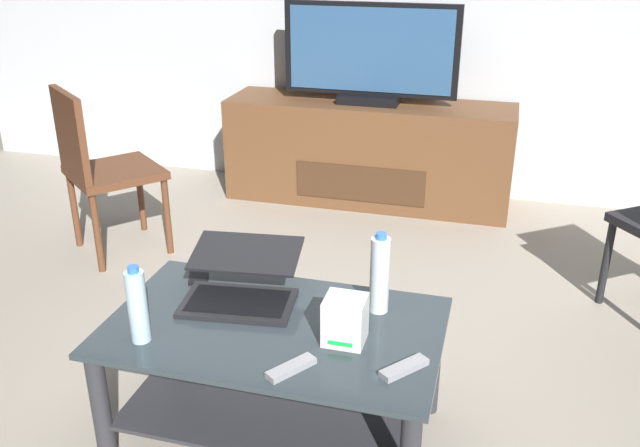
{
  "coord_description": "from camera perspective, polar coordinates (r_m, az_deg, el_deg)",
  "views": [
    {
      "loc": [
        0.62,
        -1.97,
        1.65
      ],
      "look_at": [
        -0.01,
        0.33,
        0.61
      ],
      "focal_mm": 38.31,
      "sensor_mm": 36.0,
      "label": 1
    }
  ],
  "objects": [
    {
      "name": "water_bottle_far",
      "position": [
        2.27,
        5.01,
        -4.25
      ],
      "size": [
        0.07,
        0.07,
        0.29
      ],
      "color": "silver",
      "rests_on": "coffee_table"
    },
    {
      "name": "media_cabinet",
      "position": [
        4.38,
        4.05,
        5.96
      ],
      "size": [
        1.79,
        0.48,
        0.64
      ],
      "color": "brown",
      "rests_on": "ground"
    },
    {
      "name": "coffee_table",
      "position": [
        2.33,
        -3.75,
        -11.43
      ],
      "size": [
        1.09,
        0.66,
        0.46
      ],
      "color": "#2D383D",
      "rests_on": "ground"
    },
    {
      "name": "soundbar_remote",
      "position": [
        2.03,
        -2.42,
        -11.96
      ],
      "size": [
        0.13,
        0.16,
        0.02
      ],
      "primitive_type": "cube",
      "rotation": [
        0.0,
        0.0,
        -0.6
      ],
      "color": "#99999E",
      "rests_on": "coffee_table"
    },
    {
      "name": "router_box",
      "position": [
        2.13,
        2.11,
        -8.05
      ],
      "size": [
        0.13,
        0.12,
        0.15
      ],
      "color": "white",
      "rests_on": "coffee_table"
    },
    {
      "name": "water_bottle_near",
      "position": [
        2.18,
        -15.0,
        -6.67
      ],
      "size": [
        0.06,
        0.06,
        0.26
      ],
      "color": "silver",
      "rests_on": "coffee_table"
    },
    {
      "name": "television",
      "position": [
        4.21,
        4.23,
        13.78
      ],
      "size": [
        1.06,
        0.2,
        0.6
      ],
      "color": "black",
      "rests_on": "media_cabinet"
    },
    {
      "name": "cell_phone",
      "position": [
        2.57,
        -10.08,
        -4.25
      ],
      "size": [
        0.12,
        0.16,
        0.01
      ],
      "primitive_type": "cube",
      "rotation": [
        0.0,
        0.0,
        0.37
      ],
      "color": "black",
      "rests_on": "coffee_table"
    },
    {
      "name": "tv_remote",
      "position": [
        2.05,
        7.04,
        -11.88
      ],
      "size": [
        0.14,
        0.15,
        0.02
      ],
      "primitive_type": "cube",
      "rotation": [
        0.0,
        0.0,
        -0.69
      ],
      "color": "#99999E",
      "rests_on": "coffee_table"
    },
    {
      "name": "side_chair",
      "position": [
        3.74,
        -18.02,
        4.75
      ],
      "size": [
        0.62,
        0.62,
        0.9
      ],
      "color": "#59331E",
      "rests_on": "ground"
    },
    {
      "name": "laptop",
      "position": [
        2.38,
        -6.57,
        -4.92
      ],
      "size": [
        0.42,
        0.41,
        0.16
      ],
      "color": "black",
      "rests_on": "coffee_table"
    },
    {
      "name": "ground_plane",
      "position": [
        2.64,
        -1.71,
        -14.96
      ],
      "size": [
        7.68,
        7.68,
        0.0
      ],
      "primitive_type": "plane",
      "color": "#9E9384"
    }
  ]
}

